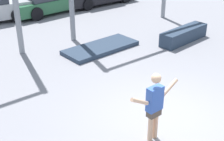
% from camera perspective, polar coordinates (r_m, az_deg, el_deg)
% --- Properties ---
extents(ground_plane, '(36.00, 36.00, 0.00)m').
position_cam_1_polar(ground_plane, '(7.86, 9.71, -8.38)').
color(ground_plane, gray).
extents(skateboarder, '(1.36, 0.21, 1.61)m').
position_cam_1_polar(skateboarder, '(6.61, 7.77, -6.06)').
color(skateboarder, '#DBAD89').
rests_on(skateboarder, ground_plane).
extents(grind_box, '(2.43, 0.83, 0.53)m').
position_cam_1_polar(grind_box, '(12.67, 13.00, 6.36)').
color(grind_box, '#28384C').
rests_on(grind_box, ground_plane).
extents(manual_pad, '(2.90, 1.34, 0.15)m').
position_cam_1_polar(manual_pad, '(11.61, -2.06, 4.20)').
color(manual_pad, '#28384C').
rests_on(manual_pad, ground_plane).
extents(parked_car_green, '(4.51, 2.18, 1.24)m').
position_cam_1_polar(parked_car_green, '(16.70, -11.30, 12.47)').
color(parked_car_green, '#28603D').
rests_on(parked_car_green, ground_plane).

